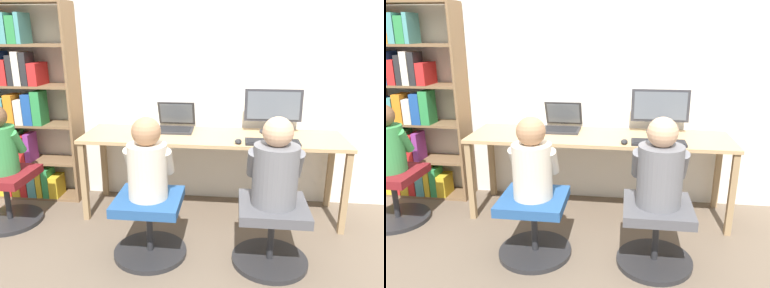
{
  "view_description": "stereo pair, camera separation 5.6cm",
  "coord_description": "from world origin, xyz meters",
  "views": [
    {
      "loc": [
        0.18,
        -2.86,
        1.63
      ],
      "look_at": [
        -0.16,
        0.08,
        0.73
      ],
      "focal_mm": 35.0,
      "sensor_mm": 36.0,
      "label": 1
    },
    {
      "loc": [
        0.23,
        -2.85,
        1.63
      ],
      "look_at": [
        -0.16,
        0.08,
        0.73
      ],
      "focal_mm": 35.0,
      "sensor_mm": 36.0,
      "label": 2
    }
  ],
  "objects": [
    {
      "name": "computer_mouse_by_keyboard",
      "position": [
        0.22,
        0.09,
        0.76
      ],
      "size": [
        0.06,
        0.11,
        0.03
      ],
      "color": "black",
      "rests_on": "desk"
    },
    {
      "name": "office_chair_right",
      "position": [
        -0.41,
        -0.43,
        0.26
      ],
      "size": [
        0.55,
        0.55,
        0.47
      ],
      "color": "#262628",
      "rests_on": "ground_plane"
    },
    {
      "name": "ground_plane",
      "position": [
        0.0,
        0.0,
        0.0
      ],
      "size": [
        14.0,
        14.0,
        0.0
      ],
      "primitive_type": "plane",
      "color": "brown"
    },
    {
      "name": "keyboard",
      "position": [
        0.5,
        0.11,
        0.75
      ],
      "size": [
        0.44,
        0.17,
        0.03
      ],
      "color": "#232326",
      "rests_on": "desk"
    },
    {
      "name": "wall_back",
      "position": [
        0.0,
        0.66,
        1.3
      ],
      "size": [
        10.0,
        0.05,
        2.6
      ],
      "color": "white",
      "rests_on": "ground_plane"
    },
    {
      "name": "office_chair_left",
      "position": [
        0.47,
        -0.44,
        0.26
      ],
      "size": [
        0.55,
        0.55,
        0.47
      ],
      "color": "#262628",
      "rests_on": "ground_plane"
    },
    {
      "name": "bookshelf",
      "position": [
        -1.85,
        0.46,
        0.89
      ],
      "size": [
        0.89,
        0.28,
        1.88
      ],
      "color": "brown",
      "rests_on": "ground_plane"
    },
    {
      "name": "person_at_monitor",
      "position": [
        0.47,
        -0.44,
        0.74
      ],
      "size": [
        0.38,
        0.31,
        0.62
      ],
      "color": "slate",
      "rests_on": "office_chair_left"
    },
    {
      "name": "person_near_shelf",
      "position": [
        -1.75,
        -0.08,
        0.72
      ],
      "size": [
        0.34,
        0.28,
        0.58
      ],
      "color": "#388C47",
      "rests_on": "office_chair_side"
    },
    {
      "name": "desk",
      "position": [
        0.0,
        0.3,
        0.67
      ],
      "size": [
        2.28,
        0.6,
        0.74
      ],
      "color": "tan",
      "rests_on": "ground_plane"
    },
    {
      "name": "laptop",
      "position": [
        -0.36,
        0.46,
        0.79
      ],
      "size": [
        0.35,
        0.35,
        0.25
      ],
      "color": "#2D2D30",
      "rests_on": "desk"
    },
    {
      "name": "office_chair_side",
      "position": [
        -1.75,
        -0.09,
        0.26
      ],
      "size": [
        0.55,
        0.55,
        0.47
      ],
      "color": "#262628",
      "rests_on": "ground_plane"
    },
    {
      "name": "desktop_monitor",
      "position": [
        0.53,
        0.45,
        0.94
      ],
      "size": [
        0.51,
        0.22,
        0.39
      ],
      "color": "#333338",
      "rests_on": "desk"
    },
    {
      "name": "person_at_laptop",
      "position": [
        -0.41,
        -0.43,
        0.73
      ],
      "size": [
        0.35,
        0.29,
        0.59
      ],
      "color": "beige",
      "rests_on": "office_chair_right"
    }
  ]
}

